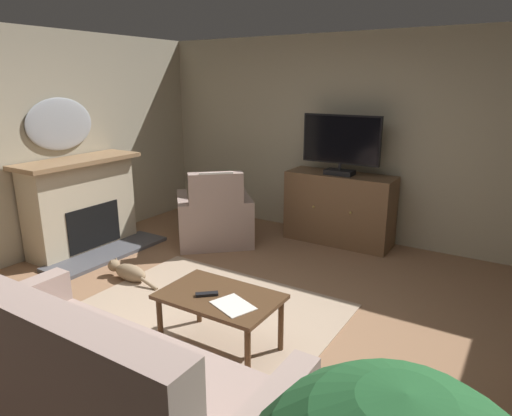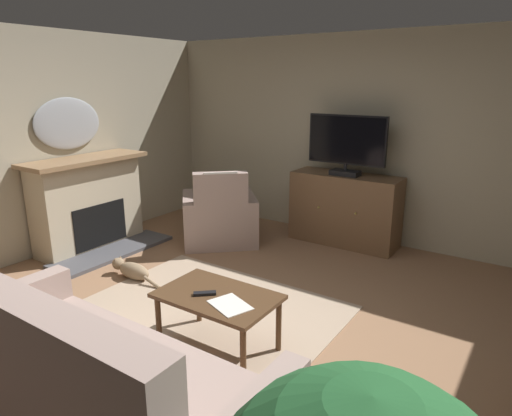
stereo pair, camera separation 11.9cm
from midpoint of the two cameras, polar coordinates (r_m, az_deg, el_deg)
ground_plane at (r=3.90m, az=-2.18°, el=-15.77°), size 6.49×6.27×0.04m
wall_back at (r=5.93m, az=14.51°, el=8.40°), size 6.49×0.10×2.60m
wall_left at (r=5.68m, az=-27.71°, el=6.78°), size 0.10×6.27×2.60m
rug_central at (r=4.06m, az=-7.20°, el=-14.08°), size 2.27×2.15×0.01m
fireplace at (r=5.88m, az=-19.89°, el=0.31°), size 0.90×1.52×1.14m
wall_mirror_oval at (r=5.91m, az=-22.26°, el=9.90°), size 0.06×0.89×0.62m
tv_cabinet at (r=5.82m, az=11.76°, el=-0.36°), size 1.36×0.50×0.90m
television at (r=5.60m, az=12.04°, el=8.00°), size 0.98×0.20×0.73m
coffee_table at (r=3.48m, az=-3.90°, el=-11.75°), size 0.91×0.58×0.47m
tv_remote at (r=3.45m, az=-5.53°, el=-10.76°), size 0.16×0.15×0.02m
folded_newspaper at (r=3.29m, az=-2.26°, el=-12.22°), size 0.36×0.31×0.01m
sofa_floral at (r=2.85m, az=-18.97°, el=-21.28°), size 2.17×0.94×1.05m
armchair_angled_to_table at (r=5.78m, az=-4.07°, el=-1.38°), size 1.26×1.26×0.99m
cat at (r=4.96m, az=-14.83°, el=-7.63°), size 0.73×0.17×0.19m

